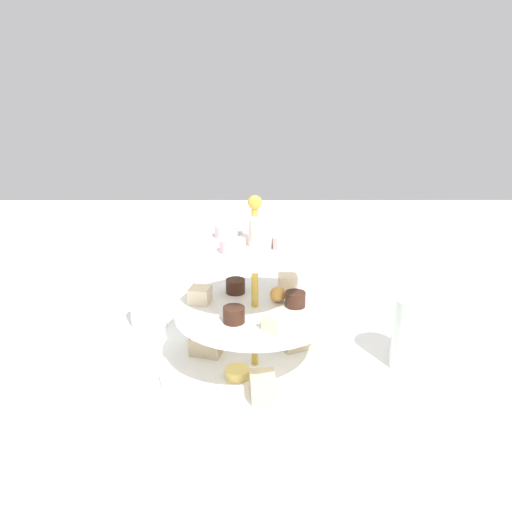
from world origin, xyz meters
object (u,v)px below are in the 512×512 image
tiered_serving_stand (256,320)px  butter_knife_right (315,298)px  water_glass_tall_right (416,333)px  teacup_with_saucer (209,294)px  water_glass_short_left (149,308)px

tiered_serving_stand → butter_knife_right: 0.30m
water_glass_tall_right → teacup_with_saucer: (-0.23, -0.33, -0.03)m
water_glass_short_left → water_glass_tall_right: bearing=72.2°
butter_knife_right → water_glass_tall_right: bearing=140.8°
tiered_serving_stand → water_glass_short_left: bearing=-127.9°
butter_knife_right → tiered_serving_stand: bearing=91.0°
water_glass_tall_right → butter_knife_right: bearing=-154.9°
water_glass_tall_right → teacup_with_saucer: 0.41m
tiered_serving_stand → teacup_with_saucer: bearing=-158.9°
water_glass_short_left → teacup_with_saucer: bearing=131.6°
tiered_serving_stand → water_glass_tall_right: size_ratio=2.53×
water_glass_tall_right → butter_knife_right: 0.29m
tiered_serving_stand → water_glass_short_left: size_ratio=4.23×
tiered_serving_stand → water_glass_tall_right: bearing=92.4°
tiered_serving_stand → water_glass_short_left: (-0.15, -0.19, -0.05)m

